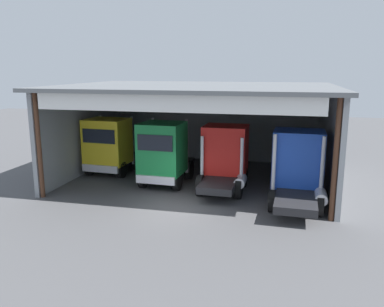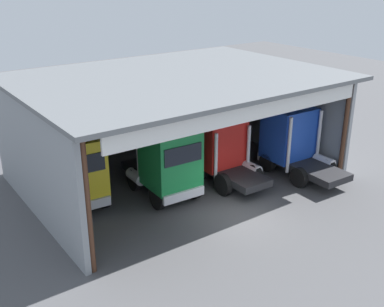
% 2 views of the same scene
% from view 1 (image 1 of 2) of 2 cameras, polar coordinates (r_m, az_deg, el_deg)
% --- Properties ---
extents(ground_plane, '(80.00, 80.00, 0.00)m').
position_cam_1_polar(ground_plane, '(19.11, -2.60, -8.00)').
color(ground_plane, '#4C4C4F').
rests_on(ground_plane, ground).
extents(workshop_shed, '(15.46, 11.69, 5.67)m').
position_cam_1_polar(workshop_shed, '(24.27, 1.38, 5.99)').
color(workshop_shed, gray).
rests_on(workshop_shed, ground).
extents(truck_yellow_center_bay, '(2.74, 4.49, 3.62)m').
position_cam_1_polar(truck_yellow_center_bay, '(25.35, -11.88, 1.16)').
color(truck_yellow_center_bay, yellow).
rests_on(truck_yellow_center_bay, ground).
extents(truck_green_center_left_bay, '(2.54, 5.08, 3.74)m').
position_cam_1_polar(truck_green_center_left_bay, '(22.39, -4.09, 0.09)').
color(truck_green_center_left_bay, '#197F3D').
rests_on(truck_green_center_left_bay, ground).
extents(truck_red_yard_outside, '(2.55, 4.46, 3.53)m').
position_cam_1_polar(truck_red_yard_outside, '(21.68, 4.77, -0.55)').
color(truck_red_yard_outside, red).
rests_on(truck_red_yard_outside, ground).
extents(truck_blue_right_bay, '(2.67, 5.04, 3.60)m').
position_cam_1_polar(truck_blue_right_bay, '(20.15, 15.12, -1.88)').
color(truck_blue_right_bay, '#1E47B7').
rests_on(truck_blue_right_bay, ground).
extents(oil_drum, '(0.58, 0.58, 0.89)m').
position_cam_1_polar(oil_drum, '(28.87, -4.75, -0.11)').
color(oil_drum, gold).
rests_on(oil_drum, ground).
extents(tool_cart, '(0.90, 0.60, 1.00)m').
position_cam_1_polar(tool_cart, '(28.34, -4.54, -0.22)').
color(tool_cart, '#1E59A5').
rests_on(tool_cart, ground).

